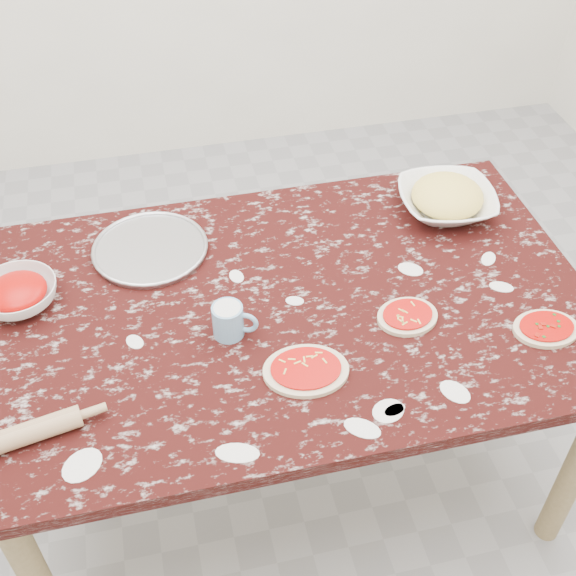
# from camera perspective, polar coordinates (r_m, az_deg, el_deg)

# --- Properties ---
(ground) EXTENTS (4.00, 4.00, 0.00)m
(ground) POSITION_cam_1_polar(r_m,az_deg,el_deg) (2.49, 0.00, -13.53)
(ground) COLOR gray
(worktable) EXTENTS (1.60, 1.00, 0.75)m
(worktable) POSITION_cam_1_polar(r_m,az_deg,el_deg) (1.97, 0.00, -2.82)
(worktable) COLOR black
(worktable) RESTS_ON ground
(pizza_tray) EXTENTS (0.37, 0.37, 0.01)m
(pizza_tray) POSITION_cam_1_polar(r_m,az_deg,el_deg) (2.09, -10.77, 2.99)
(pizza_tray) COLOR #B2B2B7
(pizza_tray) RESTS_ON worktable
(sauce_bowl) EXTENTS (0.25, 0.25, 0.06)m
(sauce_bowl) POSITION_cam_1_polar(r_m,az_deg,el_deg) (2.01, -20.42, -0.50)
(sauce_bowl) COLOR white
(sauce_bowl) RESTS_ON worktable
(cheese_bowl) EXTENTS (0.32, 0.32, 0.07)m
(cheese_bowl) POSITION_cam_1_polar(r_m,az_deg,el_deg) (2.24, 12.33, 6.66)
(cheese_bowl) COLOR white
(cheese_bowl) RESTS_ON worktable
(flour_mug) EXTENTS (0.11, 0.08, 0.09)m
(flour_mug) POSITION_cam_1_polar(r_m,az_deg,el_deg) (1.80, -4.63, -2.55)
(flour_mug) COLOR #73A4CC
(flour_mug) RESTS_ON worktable
(pizza_left) EXTENTS (0.22, 0.19, 0.02)m
(pizza_left) POSITION_cam_1_polar(r_m,az_deg,el_deg) (1.74, 1.41, -6.48)
(pizza_left) COLOR beige
(pizza_left) RESTS_ON worktable
(pizza_mid) EXTENTS (0.17, 0.15, 0.02)m
(pizza_mid) POSITION_cam_1_polar(r_m,az_deg,el_deg) (1.88, 9.35, -2.20)
(pizza_mid) COLOR beige
(pizza_mid) RESTS_ON worktable
(pizza_right) EXTENTS (0.17, 0.14, 0.02)m
(pizza_right) POSITION_cam_1_polar(r_m,az_deg,el_deg) (1.94, 19.60, -3.00)
(pizza_right) COLOR beige
(pizza_right) RESTS_ON worktable
(rolling_pin) EXTENTS (0.25, 0.10, 0.05)m
(rolling_pin) POSITION_cam_1_polar(r_m,az_deg,el_deg) (1.70, -20.04, -10.76)
(rolling_pin) COLOR tan
(rolling_pin) RESTS_ON worktable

